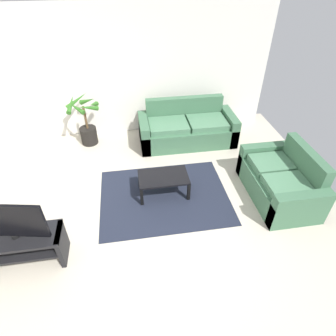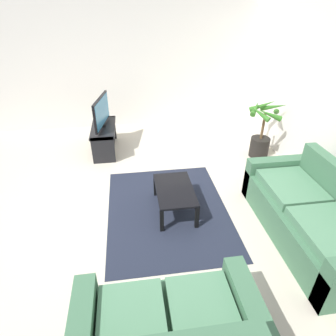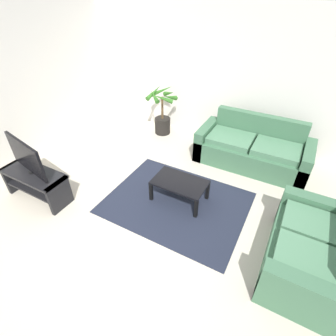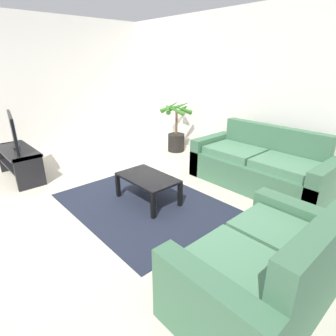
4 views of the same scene
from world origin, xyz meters
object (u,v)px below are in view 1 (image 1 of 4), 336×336
couch_loveseat (280,182)px  potted_palm (86,125)px  coffee_table (163,179)px  tv_stand (20,245)px  tv (7,221)px  couch_main (187,129)px

couch_loveseat → potted_palm: (-3.35, 2.24, 0.15)m
potted_palm → coffee_table: bearing=-53.4°
tv_stand → tv: tv is taller
couch_loveseat → tv_stand: bearing=-170.2°
tv → couch_loveseat: bearing=9.8°
couch_main → coffee_table: 1.78m
couch_main → tv_stand: (-2.82, -2.67, 0.03)m
coffee_table → couch_loveseat: bearing=-10.6°
tv → coffee_table: tv is taller
potted_palm → tv: bearing=-102.8°
tv → coffee_table: size_ratio=1.10×
tv → potted_palm: tv is taller
couch_main → tv_stand: 3.88m
tv → coffee_table: 2.37m
couch_loveseat → tv_stand: 4.08m
tv → potted_palm: (0.67, 2.94, -0.35)m
tv_stand → coffee_table: size_ratio=1.30×
coffee_table → tv_stand: bearing=-152.7°
tv_stand → tv: (0.00, 0.00, 0.48)m
tv_stand → couch_loveseat: bearing=9.8°
couch_main → tv_stand: size_ratio=1.87×
tv_stand → couch_main: bearing=43.5°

